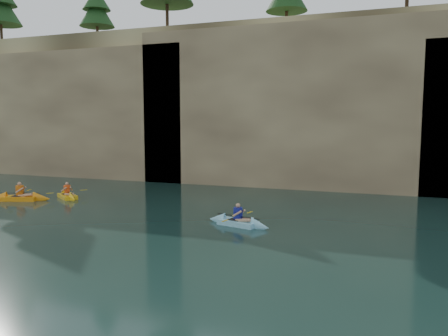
% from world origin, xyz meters
% --- Properties ---
extents(ground, '(160.00, 160.00, 0.00)m').
position_xyz_m(ground, '(0.00, 0.00, 0.00)').
color(ground, black).
rests_on(ground, ground).
extents(cliff, '(70.00, 16.00, 12.00)m').
position_xyz_m(cliff, '(0.00, 30.00, 6.00)').
color(cliff, tan).
rests_on(cliff, ground).
extents(cliff_slab_west, '(26.00, 2.40, 10.56)m').
position_xyz_m(cliff_slab_west, '(-20.00, 22.60, 5.28)').
color(cliff_slab_west, tan).
rests_on(cliff_slab_west, ground).
extents(cliff_slab_center, '(24.00, 2.40, 11.40)m').
position_xyz_m(cliff_slab_center, '(2.00, 22.60, 5.70)').
color(cliff_slab_center, tan).
rests_on(cliff_slab_center, ground).
extents(sea_cave_west, '(4.50, 1.00, 4.00)m').
position_xyz_m(sea_cave_west, '(-18.00, 21.95, 2.00)').
color(sea_cave_west, black).
rests_on(sea_cave_west, ground).
extents(sea_cave_center, '(3.50, 1.00, 3.20)m').
position_xyz_m(sea_cave_center, '(-4.00, 21.95, 1.60)').
color(sea_cave_center, black).
rests_on(sea_cave_center, ground).
extents(sea_cave_east, '(5.00, 1.00, 4.50)m').
position_xyz_m(sea_cave_east, '(10.00, 21.95, 2.25)').
color(sea_cave_east, black).
rests_on(sea_cave_east, ground).
extents(kayaker_orange, '(3.62, 2.54, 1.35)m').
position_xyz_m(kayaker_orange, '(-12.98, 12.18, 0.17)').
color(kayaker_orange, orange).
rests_on(kayaker_orange, ground).
extents(kayaker_ltblue_near, '(3.24, 2.39, 1.25)m').
position_xyz_m(kayaker_ltblue_near, '(0.84, 10.74, 0.15)').
color(kayaker_ltblue_near, '#8DD6EC').
rests_on(kayaker_ltblue_near, ground).
extents(kayaker_yellow, '(2.85, 2.30, 1.21)m').
position_xyz_m(kayaker_yellow, '(-10.86, 13.70, 0.15)').
color(kayaker_yellow, yellow).
rests_on(kayaker_yellow, ground).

